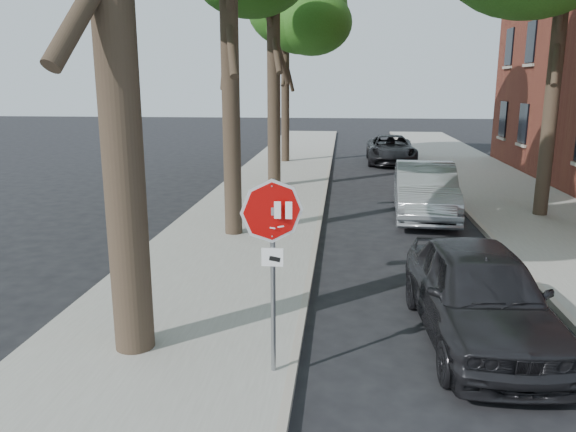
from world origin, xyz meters
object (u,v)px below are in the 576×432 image
(car_d, at_px, (391,149))
(tree_far, at_px, (285,12))
(stop_sign, at_px, (272,240))
(car_b, at_px, (425,190))
(car_a, at_px, (479,293))

(car_d, bearing_deg, tree_far, -174.88)
(stop_sign, relative_size, car_b, 0.54)
(stop_sign, distance_m, car_b, 10.46)
(tree_far, xyz_separation_m, car_b, (5.32, -11.28, -6.42))
(car_a, xyz_separation_m, car_b, (0.32, 8.33, 0.05))
(tree_far, height_order, car_d, tree_far)
(car_b, relative_size, car_d, 0.97)
(car_a, height_order, car_d, car_a)
(tree_far, height_order, car_b, tree_far)
(car_d, bearing_deg, stop_sign, -97.85)
(car_b, distance_m, car_d, 11.68)
(tree_far, distance_m, car_a, 21.25)
(tree_far, bearing_deg, car_d, 4.41)
(stop_sign, height_order, car_a, stop_sign)
(tree_far, relative_size, car_b, 1.93)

